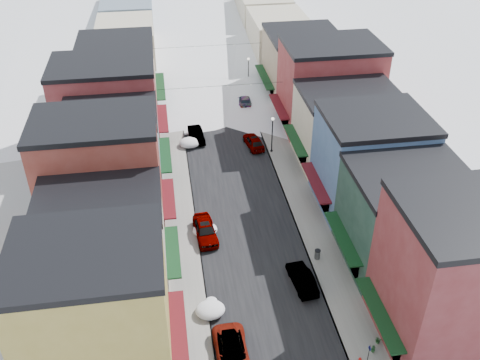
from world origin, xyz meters
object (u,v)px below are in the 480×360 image
object	(u,v)px
car_green_sedan	(302,278)
trash_can	(317,254)
car_dark_hatch	(196,135)
streetlamp_near	(272,130)
car_white_suv	(232,353)
car_silver_sedan	(205,230)

from	to	relation	value
car_green_sedan	trash_can	size ratio (longest dim) A/B	4.75
car_dark_hatch	streetlamp_near	xyz separation A→B (m)	(8.98, -4.52, 2.37)
car_white_suv	car_green_sedan	xyz separation A→B (m)	(7.24, 6.95, -0.01)
car_white_suv	car_silver_sedan	xyz separation A→B (m)	(-0.56, 14.86, 0.09)
streetlamp_near	car_green_sedan	bearing A→B (deg)	-94.92
car_green_sedan	streetlamp_near	distance (m)	23.20
car_white_suv	car_silver_sedan	world-z (taller)	car_silver_sedan
car_dark_hatch	car_green_sedan	size ratio (longest dim) A/B	0.99
streetlamp_near	car_white_suv	bearing A→B (deg)	-107.11
car_white_suv	car_green_sedan	size ratio (longest dim) A/B	1.20
car_silver_sedan	car_dark_hatch	size ratio (longest dim) A/B	1.11
car_silver_sedan	streetlamp_near	size ratio (longest dim) A/B	1.07
car_white_suv	car_dark_hatch	xyz separation A→B (m)	(0.24, 34.46, -0.02)
trash_can	streetlamp_near	distance (m)	20.13
car_green_sedan	trash_can	xyz separation A→B (m)	(2.24, 3.01, -0.11)
car_dark_hatch	trash_can	distance (m)	26.18
trash_can	car_green_sedan	bearing A→B (deg)	-126.63
trash_can	car_white_suv	bearing A→B (deg)	-133.58
car_dark_hatch	streetlamp_near	distance (m)	10.33
car_silver_sedan	car_dark_hatch	world-z (taller)	car_silver_sedan
car_green_sedan	streetlamp_near	xyz separation A→B (m)	(1.98, 22.99, 2.36)
car_white_suv	streetlamp_near	world-z (taller)	streetlamp_near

